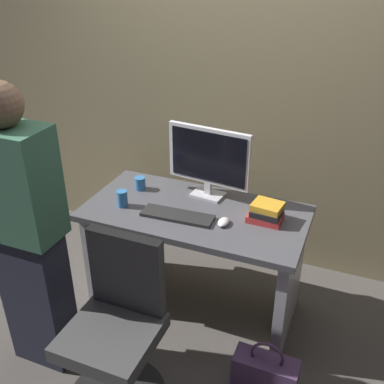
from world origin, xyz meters
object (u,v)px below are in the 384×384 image
desk (195,243)px  mouse (223,222)px  office_chair (117,333)px  handbag (265,376)px  book_stack (266,213)px  monitor (209,159)px  cup_near_keyboard (122,199)px  cup_by_monitor (140,183)px  person_at_desk (26,235)px  keyboard (177,216)px

desk → mouse: 0.34m
office_chair → handbag: office_chair is taller
office_chair → book_stack: size_ratio=4.77×
mouse → monitor: bearing=125.0°
office_chair → cup_near_keyboard: office_chair is taller
desk → handbag: bearing=-40.0°
monitor → cup_by_monitor: monitor is taller
office_chair → book_stack: bearing=57.1°
monitor → mouse: (0.20, -0.29, -0.24)m
person_at_desk → mouse: bearing=35.6°
keyboard → book_stack: (0.49, 0.16, 0.04)m
handbag → cup_by_monitor: bearing=148.9°
office_chair → keyboard: size_ratio=2.19×
desk → office_chair: bearing=-98.1°
person_at_desk → handbag: 1.46m
monitor → cup_near_keyboard: monitor is taller
person_at_desk → cup_by_monitor: person_at_desk is taller
keyboard → handbag: bearing=-33.2°
monitor → handbag: monitor is taller
desk → monitor: size_ratio=2.48×
office_chair → handbag: 0.82m
cup_near_keyboard → mouse: bearing=2.7°
handbag → mouse: bearing=133.3°
person_at_desk → monitor: size_ratio=3.04×
monitor → keyboard: size_ratio=1.26×
keyboard → cup_near_keyboard: cup_near_keyboard is taller
keyboard → handbag: keyboard is taller
person_at_desk → book_stack: person_at_desk is taller
monitor → cup_by_monitor: bearing=-169.6°
desk → mouse: bearing=-22.8°
person_at_desk → keyboard: person_at_desk is taller
cup_near_keyboard → desk: bearing=15.4°
cup_by_monitor → handbag: 1.38m
desk → book_stack: 0.52m
desk → monitor: 0.53m
keyboard → desk: bearing=56.4°
keyboard → cup_near_keyboard: 0.37m
desk → monitor: monitor is taller
office_chair → keyboard: office_chair is taller
person_at_desk → mouse: size_ratio=16.39×
mouse → cup_near_keyboard: 0.64m
office_chair → monitor: bearing=83.2°
mouse → cup_by_monitor: size_ratio=1.19×
monitor → cup_by_monitor: (-0.44, -0.08, -0.21)m
desk → cup_by_monitor: (-0.44, 0.12, 0.28)m
desk → cup_near_keyboard: bearing=-164.6°
monitor → desk: bearing=-92.0°
desk → person_at_desk: person_at_desk is taller
mouse → handbag: (0.39, -0.42, -0.63)m
handbag → desk: bearing=140.0°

